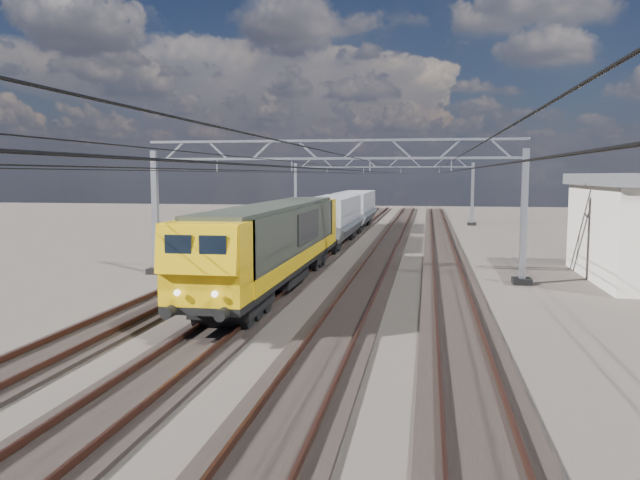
% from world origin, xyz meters
% --- Properties ---
extents(ground, '(160.00, 160.00, 0.00)m').
position_xyz_m(ground, '(0.00, 0.00, 0.00)').
color(ground, black).
rests_on(ground, ground).
extents(track_outer_west, '(2.60, 140.00, 0.30)m').
position_xyz_m(track_outer_west, '(-6.00, 0.00, 0.07)').
color(track_outer_west, black).
rests_on(track_outer_west, ground).
extents(track_loco, '(2.60, 140.00, 0.30)m').
position_xyz_m(track_loco, '(-2.00, 0.00, 0.07)').
color(track_loco, black).
rests_on(track_loco, ground).
extents(track_inner_east, '(2.60, 140.00, 0.30)m').
position_xyz_m(track_inner_east, '(2.00, 0.00, 0.07)').
color(track_inner_east, black).
rests_on(track_inner_east, ground).
extents(track_outer_east, '(2.60, 140.00, 0.30)m').
position_xyz_m(track_outer_east, '(6.00, 0.00, 0.07)').
color(track_outer_east, black).
rests_on(track_outer_east, ground).
extents(catenary_gantry_mid, '(19.90, 0.90, 7.11)m').
position_xyz_m(catenary_gantry_mid, '(0.00, 4.00, 3.91)').
color(catenary_gantry_mid, '#9B9FA9').
rests_on(catenary_gantry_mid, ground).
extents(catenary_gantry_far, '(19.90, 0.90, 7.11)m').
position_xyz_m(catenary_gantry_far, '(0.00, 40.00, 3.91)').
color(catenary_gantry_far, '#9B9FA9').
rests_on(catenary_gantry_far, ground).
extents(overhead_wires, '(12.03, 140.00, 0.53)m').
position_xyz_m(overhead_wires, '(0.00, 8.00, 5.75)').
color(overhead_wires, black).
rests_on(overhead_wires, ground).
extents(locomotive, '(2.76, 21.10, 3.62)m').
position_xyz_m(locomotive, '(-2.00, 0.56, 2.33)').
color(locomotive, black).
rests_on(locomotive, ground).
extents(hopper_wagon_lead, '(3.38, 13.00, 3.25)m').
position_xyz_m(hopper_wagon_lead, '(-2.00, 18.25, 2.23)').
color(hopper_wagon_lead, black).
rests_on(hopper_wagon_lead, ground).
extents(hopper_wagon_mid, '(3.38, 13.00, 3.25)m').
position_xyz_m(hopper_wagon_mid, '(-2.00, 32.45, 2.23)').
color(hopper_wagon_mid, black).
rests_on(hopper_wagon_mid, ground).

